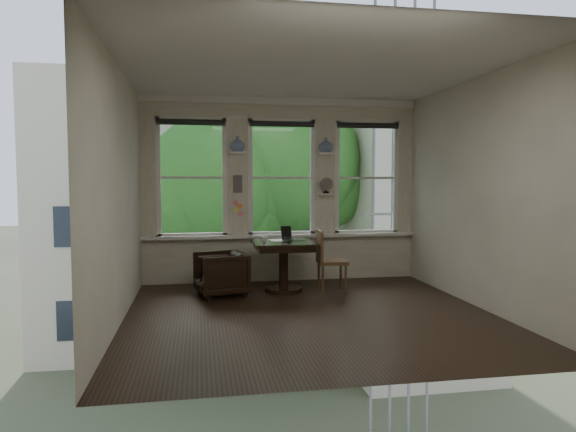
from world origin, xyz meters
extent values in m
plane|color=black|center=(0.00, 0.00, 0.00)|extent=(4.50, 4.50, 0.00)
plane|color=silver|center=(0.00, 0.00, 3.00)|extent=(4.50, 4.50, 0.00)
plane|color=silver|center=(0.00, 2.25, 1.50)|extent=(4.50, 0.00, 4.50)
plane|color=silver|center=(0.00, -2.25, 1.50)|extent=(4.50, 0.00, 4.50)
plane|color=silver|center=(-2.25, 0.00, 1.50)|extent=(0.00, 4.50, 4.50)
plane|color=silver|center=(2.25, 0.00, 1.50)|extent=(0.00, 4.50, 4.50)
cube|color=white|center=(-0.72, 2.15, 2.10)|extent=(0.26, 0.16, 0.03)
cube|color=white|center=(0.72, 2.15, 2.10)|extent=(0.26, 0.16, 0.03)
cube|color=#59544F|center=(-0.72, 2.18, 1.60)|extent=(0.14, 0.06, 0.28)
imported|color=silver|center=(-0.72, 2.15, 2.24)|extent=(0.24, 0.24, 0.25)
imported|color=silver|center=(0.72, 2.15, 2.24)|extent=(0.24, 0.24, 0.25)
imported|color=black|center=(-1.04, 1.25, 0.32)|extent=(0.83, 0.81, 0.63)
cube|color=maroon|center=(-1.04, 1.25, 0.45)|extent=(0.45, 0.45, 0.06)
imported|color=black|center=(0.06, 1.42, 0.76)|extent=(0.35, 0.23, 0.03)
imported|color=white|center=(-0.41, 1.36, 0.79)|extent=(0.10, 0.10, 0.08)
imported|color=white|center=(-0.07, 1.24, 0.80)|extent=(0.14, 0.14, 0.09)
cube|color=black|center=(-0.05, 1.48, 0.86)|extent=(0.18, 0.12, 0.22)
cube|color=silver|center=(-0.18, 1.54, 0.75)|extent=(0.26, 0.33, 0.00)
camera|label=1|loc=(-1.34, -6.10, 1.66)|focal=32.00mm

